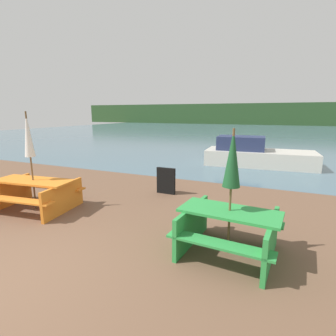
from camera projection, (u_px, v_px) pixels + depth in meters
The scene contains 8 objects.
water at pixel (251, 132), 31.66m from camera, with size 60.00×50.00×0.00m.
far_treeline at pixel (265, 114), 49.16m from camera, with size 80.00×1.60×4.00m.
picnic_table_green at pixel (229, 228), 4.24m from camera, with size 1.67×1.49×0.74m.
picnic_table_orange at pixel (34, 191), 6.21m from camera, with size 2.04×1.61×0.72m.
umbrella_darkgreen at pixel (232, 159), 4.01m from camera, with size 0.28×0.28×2.04m.
umbrella_white at pixel (28, 136), 5.94m from camera, with size 0.23×0.23×2.30m.
boat at pixel (255, 155), 11.44m from camera, with size 4.64×2.09×1.25m.
signboard at pixel (166, 181), 7.43m from camera, with size 0.55×0.08×0.75m.
Camera 1 is at (3.56, -1.86, 2.27)m, focal length 28.00 mm.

